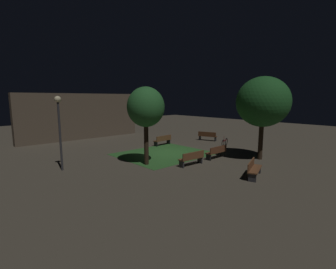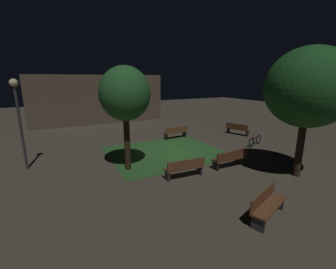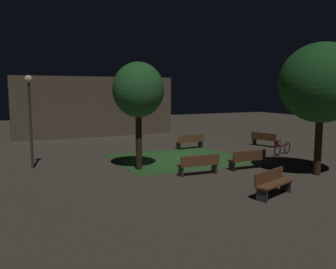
% 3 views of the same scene
% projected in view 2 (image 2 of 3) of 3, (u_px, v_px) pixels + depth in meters
% --- Properties ---
extents(ground_plane, '(60.00, 60.00, 0.00)m').
position_uv_depth(ground_plane, '(174.00, 152.00, 13.47)').
color(ground_plane, '#4C4438').
extents(grass_lawn, '(6.48, 5.54, 0.01)m').
position_uv_depth(grass_lawn, '(166.00, 152.00, 13.42)').
color(grass_lawn, '#2D6028').
rests_on(grass_lawn, ground).
extents(bench_lawn_edge, '(1.83, 0.59, 0.88)m').
position_uv_depth(bench_lawn_edge, '(185.00, 168.00, 9.89)').
color(bench_lawn_edge, brown).
rests_on(bench_lawn_edge, ground).
extents(bench_path_side, '(1.81, 0.50, 0.88)m').
position_uv_depth(bench_path_side, '(230.00, 158.00, 11.04)').
color(bench_path_side, brown).
rests_on(bench_path_side, ground).
extents(bench_back_row, '(1.86, 1.04, 0.88)m').
position_uv_depth(bench_back_row, '(267.00, 204.00, 7.04)').
color(bench_back_row, brown).
rests_on(bench_back_row, ground).
extents(bench_corner, '(1.02, 1.86, 0.88)m').
position_uv_depth(bench_corner, '(237.00, 129.00, 17.55)').
color(bench_corner, '#512D19').
rests_on(bench_corner, ground).
extents(bench_front_right, '(1.83, 0.60, 0.88)m').
position_uv_depth(bench_front_right, '(176.00, 132.00, 16.47)').
color(bench_front_right, brown).
rests_on(bench_front_right, ground).
extents(tree_left_canopy, '(3.48, 3.48, 5.57)m').
position_uv_depth(tree_left_canopy, '(309.00, 88.00, 9.31)').
color(tree_left_canopy, '#2D2116').
rests_on(tree_left_canopy, ground).
extents(tree_back_right, '(2.30, 2.30, 4.84)m').
position_uv_depth(tree_back_right, '(125.00, 94.00, 10.12)').
color(tree_back_right, '#2D2116').
rests_on(tree_back_right, ground).
extents(lamp_post_near_wall, '(0.36, 0.36, 4.27)m').
position_uv_depth(lamp_post_near_wall, '(18.00, 109.00, 10.33)').
color(lamp_post_near_wall, '#333338').
rests_on(lamp_post_near_wall, ground).
extents(bicycle, '(1.67, 0.61, 0.93)m').
position_uv_depth(bicycle, '(255.00, 141.00, 14.72)').
color(bicycle, black).
rests_on(bicycle, ground).
extents(building_wall_backdrop, '(12.35, 0.80, 4.60)m').
position_uv_depth(building_wall_backdrop, '(100.00, 100.00, 21.47)').
color(building_wall_backdrop, brown).
rests_on(building_wall_backdrop, ground).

